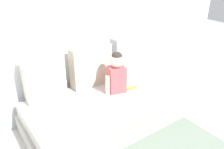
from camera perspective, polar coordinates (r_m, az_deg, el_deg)
ground_plane at (r=2.95m, az=-1.28°, el=-11.42°), size 12.00×12.00×0.00m
back_wall at (r=2.91m, az=-7.94°, el=12.57°), size 5.11×0.10×2.25m
couch at (r=2.84m, az=-1.32°, el=-8.44°), size 1.91×0.88×0.38m
throw_pillow_left at (r=2.66m, az=-16.27°, el=-0.93°), size 0.44×0.16×0.51m
throw_pillow_center at (r=2.88m, az=-5.20°, el=2.15°), size 0.52×0.16×0.51m
throw_pillow_right at (r=3.18m, az=4.08°, el=4.83°), size 0.50×0.16×0.54m
toddler at (r=2.71m, az=1.19°, el=0.56°), size 0.31×0.20×0.50m
banana at (r=2.87m, az=5.01°, el=-3.15°), size 0.18×0.08×0.04m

